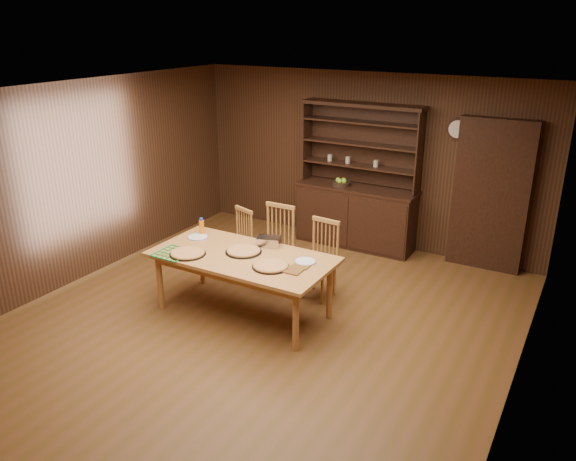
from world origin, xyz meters
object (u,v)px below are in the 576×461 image
Objects in this scene: chair_center at (277,243)px; chair_right at (321,256)px; dining_table at (242,261)px; juice_bottle at (202,227)px; china_hutch at (356,208)px; chair_left at (239,240)px.

chair_center reaches higher than chair_right.
juice_bottle is at bearing 159.87° from dining_table.
juice_bottle reaches higher than dining_table.
dining_table is (-0.28, -2.67, 0.08)m from china_hutch.
china_hutch is at bearing 81.23° from chair_left.
juice_bottle is at bearing -140.48° from chair_center.
dining_table is 0.89m from juice_bottle.
chair_left is at bearing -179.91° from chair_center.
chair_center is 0.66m from chair_right.
chair_center reaches higher than juice_bottle.
chair_center reaches higher than chair_left.
chair_left is 0.72m from juice_bottle.
juice_bottle is at bearing -83.81° from chair_left.
china_hutch reaches higher than juice_bottle.
dining_table is 1.97× the size of chair_center.
chair_left is 0.93× the size of chair_right.
chair_right is at bearing 19.03° from chair_left.
juice_bottle is (-0.82, 0.30, 0.17)m from dining_table.
dining_table is 1.08m from chair_right.
chair_right is (1.25, -0.01, 0.04)m from chair_left.
chair_left is 0.87× the size of chair_center.
dining_table is 1.15m from chair_left.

